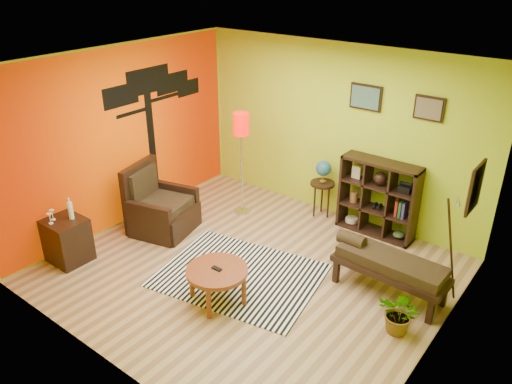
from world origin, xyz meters
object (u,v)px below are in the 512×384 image
Objects in this scene: armchair at (160,211)px; cube_shelf at (379,198)px; globe_table at (323,175)px; coffee_table at (217,274)px; potted_plant at (400,318)px; side_cabinet at (67,240)px; floor_lamp at (241,133)px; bench at (387,264)px.

cube_shelf is (2.75, 1.98, 0.28)m from armchair.
cube_shelf is (0.98, 0.02, -0.14)m from globe_table.
potted_plant is at bearing 22.53° from coffee_table.
armchair is 3.40m from cube_shelf.
armchair is 2.01× the size of potted_plant.
cube_shelf is at bearing 35.71° from armchair.
side_cabinet is 0.80× the size of cube_shelf.
floor_lamp is at bearing 121.74° from coffee_table.
floor_lamp is 3.70m from potted_plant.
coffee_table is 2.15m from bench.
bench reaches higher than potted_plant.
floor_lamp is at bearing 68.41° from side_cabinet.
floor_lamp reaches higher than cube_shelf.
coffee_table is 2.22m from potted_plant.
floor_lamp is 1.16× the size of bench.
globe_table is 2.19m from bench.
armchair is 3.57m from bench.
globe_table is at bearing 57.48° from side_cabinet.
bench is (1.58, 1.45, 0.02)m from coffee_table.
bench is at bearing -36.88° from globe_table.
coffee_table is 0.52× the size of bench.
coffee_table is at bearing -137.46° from bench.
floor_lamp is at bearing 168.59° from bench.
bench is at bearing 27.86° from side_cabinet.
side_cabinet is 0.98× the size of globe_table.
cube_shelf reaches higher than armchair.
side_cabinet is 4.57m from potted_plant.
coffee_table is 0.72× the size of armchair.
armchair reaches higher than potted_plant.
globe_table is 0.99m from cube_shelf.
cube_shelf is at bearing 1.32° from globe_table.
potted_plant is at bearing -41.05° from globe_table.
armchair is 1.76m from floor_lamp.
armchair is at bearing -144.29° from cube_shelf.
floor_lamp reaches higher than potted_plant.
globe_table is at bearing -178.68° from cube_shelf.
coffee_table is at bearing -86.81° from globe_table.
floor_lamp reaches higher than side_cabinet.
potted_plant is at bearing 18.40° from side_cabinet.
cube_shelf reaches higher than side_cabinet.
coffee_table is 0.79× the size of globe_table.
armchair is at bearing -169.53° from bench.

